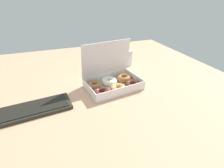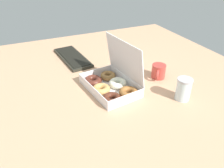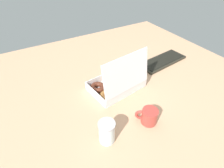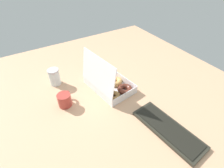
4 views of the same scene
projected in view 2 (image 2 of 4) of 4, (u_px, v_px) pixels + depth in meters
ground_plane at (112, 85)px, 127.63cm from camera, size 180.00×180.00×2.00cm
donut_box at (111, 84)px, 120.01cm from camera, size 35.30×27.02×27.14cm
keyboard at (72, 57)px, 154.96cm from camera, size 41.09×18.78×2.20cm
coffee_mug at (158, 71)px, 130.47cm from camera, size 10.22×9.63×8.37cm
glass_jar at (183, 89)px, 110.74cm from camera, size 7.83×7.83×11.92cm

